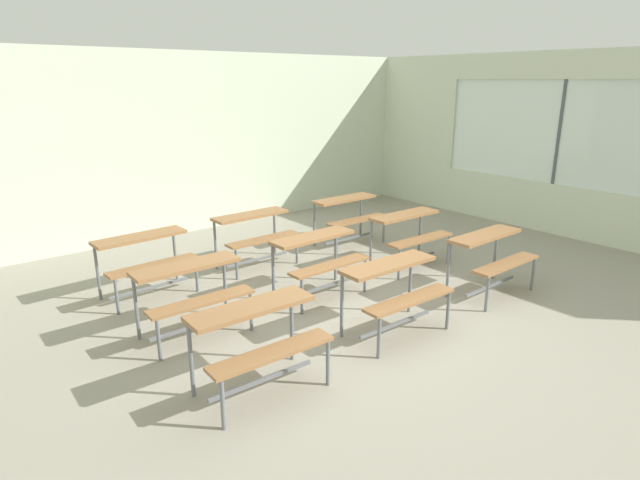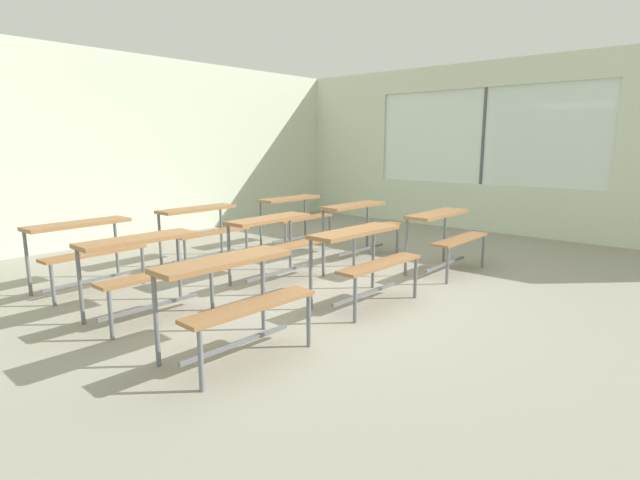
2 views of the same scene
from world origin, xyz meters
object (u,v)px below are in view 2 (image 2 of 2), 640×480
object	(u,v)px
desk_bench_r0c2	(445,227)
desk_bench_r1c2	(360,217)
desk_bench_r0c0	(233,284)
desk_bench_r2c0	(84,239)
desk_bench_r0c1	(364,248)
desk_bench_r1c0	(145,258)
desk_bench_r2c1	(203,221)
desk_bench_r2c2	(295,209)
desk_bench_r1c1	(276,233)

from	to	relation	value
desk_bench_r0c2	desk_bench_r1c2	distance (m)	1.30
desk_bench_r0c0	desk_bench_r2c0	size ratio (longest dim) A/B	0.99
desk_bench_r1c2	desk_bench_r2c0	xyz separation A→B (m)	(-3.29, 1.29, 0.00)
desk_bench_r0c1	desk_bench_r0c0	bearing A→B (deg)	-177.88
desk_bench_r0c0	desk_bench_r2c0	xyz separation A→B (m)	(0.05, 2.60, 0.00)
desk_bench_r1c0	desk_bench_r2c1	xyz separation A→B (m)	(1.63, 1.39, 0.00)
desk_bench_r2c0	desk_bench_r2c1	xyz separation A→B (m)	(1.60, 0.07, 0.00)
desk_bench_r1c0	desk_bench_r2c2	xyz separation A→B (m)	(3.34, 1.33, 0.00)
desk_bench_r0c1	desk_bench_r1c2	xyz separation A→B (m)	(1.67, 1.29, 0.00)
desk_bench_r1c0	desk_bench_r1c1	bearing A→B (deg)	0.49
desk_bench_r0c1	desk_bench_r2c2	world-z (taller)	same
desk_bench_r0c2	desk_bench_r0c1	bearing A→B (deg)	178.93
desk_bench_r0c2	desk_bench_r1c2	world-z (taller)	same
desk_bench_r1c1	desk_bench_r0c2	bearing A→B (deg)	-38.58
desk_bench_r1c2	desk_bench_r0c1	bearing A→B (deg)	-140.88
desk_bench_r0c1	desk_bench_r2c0	distance (m)	3.04
desk_bench_r0c2	desk_bench_r1c0	world-z (taller)	same
desk_bench_r0c0	desk_bench_r1c1	world-z (taller)	same
desk_bench_r0c0	desk_bench_r0c1	xyz separation A→B (m)	(1.66, 0.02, 0.00)
desk_bench_r0c0	desk_bench_r2c1	world-z (taller)	same
desk_bench_r1c2	desk_bench_r0c2	bearing A→B (deg)	-87.85
desk_bench_r0c2	desk_bench_r0c0	bearing A→B (deg)	179.43
desk_bench_r0c2	desk_bench_r2c2	distance (m)	2.61
desk_bench_r0c1	desk_bench_r2c2	distance (m)	3.10
desk_bench_r0c0	desk_bench_r0c2	xyz separation A→B (m)	(3.35, 0.00, 0.00)
desk_bench_r1c0	desk_bench_r2c0	xyz separation A→B (m)	(0.02, 1.31, 0.00)
desk_bench_r1c2	desk_bench_r1c0	bearing A→B (deg)	-178.17
desk_bench_r0c2	desk_bench_r2c0	world-z (taller)	same
desk_bench_r2c0	desk_bench_r1c0	bearing A→B (deg)	-93.83
desk_bench_r0c0	desk_bench_r1c0	world-z (taller)	same
desk_bench_r2c1	desk_bench_r1c2	bearing A→B (deg)	-39.71
desk_bench_r2c1	desk_bench_r0c1	bearing A→B (deg)	-90.44
desk_bench_r1c1	desk_bench_r2c0	size ratio (longest dim) A/B	0.99
desk_bench_r1c0	desk_bench_r2c2	distance (m)	3.59
desk_bench_r1c1	desk_bench_r1c2	world-z (taller)	same
desk_bench_r2c2	desk_bench_r0c1	bearing A→B (deg)	-122.59
desk_bench_r0c2	desk_bench_r1c1	xyz separation A→B (m)	(-1.68, 1.28, 0.00)
desk_bench_r1c2	desk_bench_r2c0	size ratio (longest dim) A/B	0.99
desk_bench_r0c2	desk_bench_r2c0	xyz separation A→B (m)	(-3.30, 2.59, 0.00)
desk_bench_r1c1	desk_bench_r2c2	world-z (taller)	same
desk_bench_r0c1	desk_bench_r1c0	distance (m)	2.07
desk_bench_r0c1	desk_bench_r2c0	xyz separation A→B (m)	(-1.62, 2.58, 0.00)
desk_bench_r0c2	desk_bench_r1c0	bearing A→B (deg)	158.30
desk_bench_r1c1	desk_bench_r2c1	bearing A→B (deg)	89.67
desk_bench_r1c2	desk_bench_r2c1	xyz separation A→B (m)	(-1.68, 1.36, 0.00)
desk_bench_r0c0	desk_bench_r0c1	distance (m)	1.66
desk_bench_r0c2	desk_bench_r1c0	xyz separation A→B (m)	(-3.33, 1.28, 0.00)
desk_bench_r2c0	desk_bench_r1c2	bearing A→B (deg)	-24.18
desk_bench_r2c0	desk_bench_r2c1	size ratio (longest dim) A/B	1.02
desk_bench_r1c0	desk_bench_r0c2	bearing A→B (deg)	-20.43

